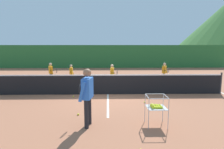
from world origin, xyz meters
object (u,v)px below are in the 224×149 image
Objects in this scene: student_0 at (51,71)px; student_1 at (71,72)px; instructor at (87,92)px; ball_cart at (156,106)px; student_2 at (112,73)px; tennis_ball_5 at (73,97)px; tennis_net at (108,84)px; tennis_ball_0 at (145,102)px; tennis_ball_2 at (78,114)px; student_3 at (164,71)px.

student_0 reaches higher than student_1.
ball_cart is at bearing 0.03° from instructor.
student_2 is 2.98m from tennis_ball_5.
tennis_net is at bearing -48.57° from student_1.
tennis_ball_0 is 1.00× the size of tennis_ball_2.
tennis_ball_2 is at bearing -77.49° from student_1.
tennis_ball_0 is (1.52, -1.47, -0.47)m from tennis_net.
student_2 is 18.99× the size of tennis_ball_5.
instructor is at bearing -122.36° from student_3.
instructor is 25.14× the size of tennis_ball_0.
instructor reaches higher than student_0.
student_0 is 19.02× the size of tennis_ball_2.
ball_cart is (3.62, -6.25, -0.14)m from student_1.
student_3 reaches higher than student_1.
tennis_ball_5 is (-3.10, 0.95, 0.00)m from tennis_ball_0.
tennis_ball_2 is at bearing -128.97° from student_3.
tennis_net is at bearing -98.53° from student_2.
tennis_ball_2 is at bearing -105.51° from student_2.
student_3 is 6.83m from ball_cart.
tennis_ball_2 is at bearing -109.48° from tennis_net.
student_3 is at bearing 17.49° from student_2.
ball_cart is at bearing -20.16° from tennis_ball_2.
instructor is 1.90× the size of ball_cart.
student_2 is (0.85, 5.47, -0.25)m from instructor.
student_2 reaches higher than student_1.
tennis_ball_2 is at bearing 159.84° from ball_cart.
tennis_net is 3.07m from tennis_ball_2.
tennis_net is 8.66× the size of student_3.
instructor is at bearing -64.99° from tennis_ball_2.
student_0 is at bearing 142.14° from tennis_net.
student_2 is 1.01× the size of student_3.
tennis_ball_2 is (-1.01, -2.86, -0.47)m from tennis_net.
tennis_net is at bearing 110.70° from ball_cart.
tennis_ball_0 is 3.24m from tennis_ball_5.
student_2 is at bearing 81.47° from tennis_net.
tennis_ball_5 is at bearing -147.36° from student_3.
student_2 is 18.99× the size of tennis_ball_2.
student_3 is (6.99, 0.04, -0.01)m from student_0.
student_0 is 3.81m from tennis_ball_5.
student_2 is at bearing -14.83° from student_0.
student_1 reaches higher than tennis_ball_0.
instructor is 1.41× the size of student_1.
ball_cart is 13.22× the size of tennis_ball_2.
student_1 is 1.34× the size of ball_cart.
student_2 is 18.99× the size of tennis_ball_0.
instructor is 1.40m from tennis_ball_2.
student_0 is 6.13m from tennis_ball_2.
student_1 is at bearing 131.43° from tennis_net.
student_0 is at bearing 140.13° from tennis_ball_0.
student_2 is (0.26, 1.71, 0.28)m from tennis_net.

